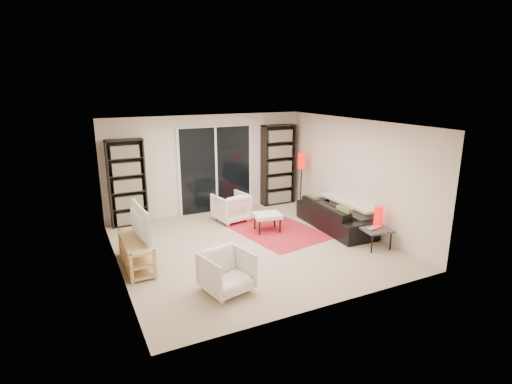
% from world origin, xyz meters
% --- Properties ---
extents(floor, '(5.00, 5.00, 0.00)m').
position_xyz_m(floor, '(0.00, 0.00, 0.00)').
color(floor, '#C0AF96').
rests_on(floor, ground).
extents(wall_back, '(5.00, 0.02, 2.40)m').
position_xyz_m(wall_back, '(0.00, 2.50, 1.20)').
color(wall_back, beige).
rests_on(wall_back, ground).
extents(wall_front, '(5.00, 0.02, 2.40)m').
position_xyz_m(wall_front, '(0.00, -2.50, 1.20)').
color(wall_front, beige).
rests_on(wall_front, ground).
extents(wall_left, '(0.02, 5.00, 2.40)m').
position_xyz_m(wall_left, '(-2.50, 0.00, 1.20)').
color(wall_left, beige).
rests_on(wall_left, ground).
extents(wall_right, '(0.02, 5.00, 2.40)m').
position_xyz_m(wall_right, '(2.50, 0.00, 1.20)').
color(wall_right, beige).
rests_on(wall_right, ground).
extents(ceiling, '(5.00, 5.00, 0.02)m').
position_xyz_m(ceiling, '(0.00, 0.00, 2.40)').
color(ceiling, white).
rests_on(ceiling, wall_back).
extents(sliding_door, '(1.92, 0.08, 2.16)m').
position_xyz_m(sliding_door, '(0.20, 2.46, 1.05)').
color(sliding_door, white).
rests_on(sliding_door, ground).
extents(bookshelf_left, '(0.80, 0.30, 1.95)m').
position_xyz_m(bookshelf_left, '(-1.95, 2.33, 0.98)').
color(bookshelf_left, black).
rests_on(bookshelf_left, ground).
extents(bookshelf_right, '(0.90, 0.30, 2.10)m').
position_xyz_m(bookshelf_right, '(1.90, 2.33, 1.05)').
color(bookshelf_right, black).
rests_on(bookshelf_right, ground).
extents(tv_stand, '(0.43, 1.34, 0.50)m').
position_xyz_m(tv_stand, '(-2.21, 0.05, 0.26)').
color(tv_stand, '#DAB471').
rests_on(tv_stand, floor).
extents(tv, '(0.19, 1.04, 0.60)m').
position_xyz_m(tv, '(-2.19, 0.05, 0.80)').
color(tv, black).
rests_on(tv, tv_stand).
extents(rug, '(1.85, 2.29, 0.01)m').
position_xyz_m(rug, '(0.86, 0.47, 0.01)').
color(rug, red).
rests_on(rug, floor).
extents(sofa, '(0.89, 2.10, 0.61)m').
position_xyz_m(sofa, '(2.10, 0.08, 0.30)').
color(sofa, black).
rests_on(sofa, floor).
extents(armchair_back, '(0.82, 0.84, 0.66)m').
position_xyz_m(armchair_back, '(0.22, 1.56, 0.33)').
color(armchair_back, white).
rests_on(armchair_back, floor).
extents(armchair_front, '(0.83, 0.84, 0.65)m').
position_xyz_m(armchair_front, '(-1.12, -1.47, 0.32)').
color(armchair_front, white).
rests_on(armchair_front, floor).
extents(ottoman, '(0.65, 0.57, 0.40)m').
position_xyz_m(ottoman, '(0.66, 0.57, 0.35)').
color(ottoman, white).
rests_on(ottoman, floor).
extents(side_table, '(0.59, 0.59, 0.40)m').
position_xyz_m(side_table, '(2.13, -1.15, 0.36)').
color(side_table, '#3F3F43').
rests_on(side_table, floor).
extents(laptop, '(0.35, 0.26, 0.03)m').
position_xyz_m(laptop, '(2.10, -1.19, 0.41)').
color(laptop, silver).
rests_on(laptop, side_table).
extents(table_lamp, '(0.17, 0.17, 0.39)m').
position_xyz_m(table_lamp, '(2.27, -1.06, 0.60)').
color(table_lamp, red).
rests_on(table_lamp, side_table).
extents(floor_lamp, '(0.22, 0.22, 1.44)m').
position_xyz_m(floor_lamp, '(2.20, 1.67, 1.11)').
color(floor_lamp, black).
rests_on(floor_lamp, floor).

